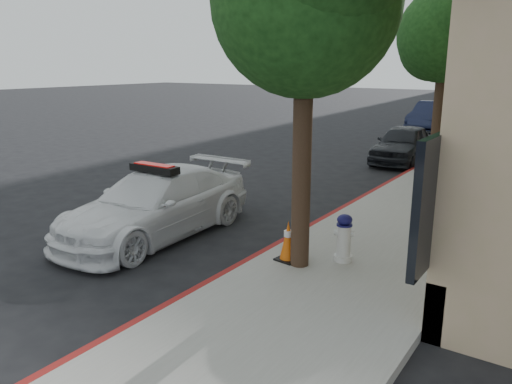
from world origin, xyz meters
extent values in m
plane|color=black|center=(0.00, 0.00, 0.00)|extent=(120.00, 120.00, 0.00)
cube|color=gray|center=(3.60, 10.00, 0.07)|extent=(3.20, 50.00, 0.15)
cube|color=maroon|center=(2.06, 10.00, 0.07)|extent=(0.12, 50.00, 0.15)
cylinder|color=black|center=(2.90, -2.00, 1.80)|extent=(0.30, 0.30, 3.30)
sphere|color=black|center=(2.90, -2.00, 4.25)|extent=(2.80, 2.80, 2.80)
sphere|color=black|center=(2.55, -1.70, 3.95)|extent=(2.10, 2.10, 2.10)
cylinder|color=black|center=(2.90, 6.00, 1.74)|extent=(0.30, 0.30, 3.19)
sphere|color=black|center=(2.90, 6.00, 4.14)|extent=(2.60, 2.60, 2.60)
sphere|color=black|center=(3.30, 5.70, 4.54)|extent=(2.08, 2.08, 2.08)
sphere|color=black|center=(2.55, 6.30, 3.84)|extent=(1.95, 1.95, 1.95)
cylinder|color=black|center=(2.90, 14.00, 1.86)|extent=(0.30, 0.30, 3.41)
sphere|color=black|center=(2.90, 14.00, 4.36)|extent=(3.00, 3.00, 3.00)
sphere|color=black|center=(3.30, 13.70, 4.76)|extent=(2.40, 2.40, 2.40)
sphere|color=black|center=(2.55, 14.30, 4.06)|extent=(2.25, 2.25, 2.25)
imported|color=white|center=(-0.41, -1.95, 0.66)|extent=(1.92, 4.57, 1.32)
cube|color=black|center=(-0.41, -1.95, 1.38)|extent=(1.10, 0.30, 0.14)
cube|color=#A50A07|center=(-0.41, -1.95, 1.44)|extent=(0.90, 0.23, 0.06)
imported|color=black|center=(1.20, 8.42, 0.65)|extent=(1.74, 3.91, 1.31)
imported|color=#141933|center=(-0.23, 17.48, 0.75)|extent=(1.68, 4.60, 1.51)
cylinder|color=silver|center=(3.43, -1.44, 0.20)|extent=(0.31, 0.31, 0.10)
cylinder|color=silver|center=(3.43, -1.44, 0.52)|extent=(0.23, 0.23, 0.54)
ellipsoid|color=#141250|center=(3.43, -1.44, 0.87)|extent=(0.25, 0.25, 0.18)
cylinder|color=silver|center=(3.43, -1.44, 0.64)|extent=(0.35, 0.21, 0.10)
cylinder|color=silver|center=(3.43, -1.44, 0.64)|extent=(0.15, 0.20, 0.10)
cube|color=black|center=(2.64, -1.93, 0.17)|extent=(0.41, 0.41, 0.03)
cone|color=#D9580B|center=(2.64, -1.93, 0.51)|extent=(0.28, 0.28, 0.66)
cylinder|color=white|center=(2.64, -1.93, 0.62)|extent=(0.15, 0.15, 0.10)
camera|label=1|loc=(6.61, -8.78, 3.38)|focal=35.00mm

